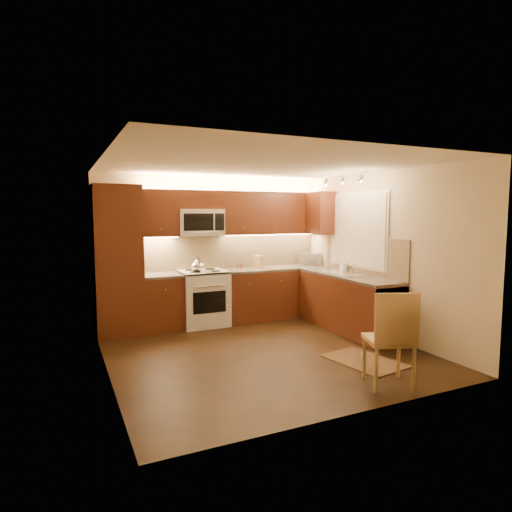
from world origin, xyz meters
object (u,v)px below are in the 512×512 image
knife_block (259,262)px  dining_chair (389,338)px  kettle (197,265)px  soap_bottle (343,265)px  stove (203,298)px  sink (343,269)px  toaster_oven (309,259)px  microwave (200,222)px

knife_block → dining_chair: size_ratio=0.21×
kettle → soap_bottle: size_ratio=1.31×
dining_chair → stove: bearing=128.8°
sink → knife_block: 1.53m
toaster_oven → dining_chair: (-1.07, -3.35, -0.49)m
kettle → sink: bearing=-42.6°
soap_bottle → dining_chair: soap_bottle is taller
soap_bottle → dining_chair: 2.72m
toaster_oven → dining_chair: size_ratio=0.36×
kettle → toaster_oven: 2.25m
toaster_oven → dining_chair: bearing=-99.2°
dining_chair → sink: bearing=87.1°
stove → toaster_oven: 2.19m
stove → toaster_oven: bearing=2.1°
knife_block → stove: bearing=162.9°
sink → toaster_oven: 1.21m
microwave → soap_bottle: bearing=-24.2°
knife_block → toaster_oven: bearing=-22.5°
stove → knife_block: 1.21m
stove → knife_block: (1.07, 0.09, 0.55)m
stove → sink: size_ratio=1.07×
toaster_oven → microwave: bearing=-172.9°
soap_bottle → dining_chair: (-1.16, -2.41, -0.46)m
dining_chair → soap_bottle: bearing=85.5°
knife_block → dining_chair: knife_block is taller
stove → microwave: microwave is taller
microwave → toaster_oven: 2.23m
soap_bottle → sink: bearing=-130.2°
sink → soap_bottle: (0.20, 0.27, 0.02)m
kettle → microwave: bearing=44.7°
stove → microwave: bearing=90.0°
kettle → dining_chair: kettle is taller
stove → kettle: (-0.13, -0.09, 0.58)m
toaster_oven → dining_chair: toaster_oven is taller
toaster_oven → kettle: bearing=-167.0°
sink → dining_chair: 2.39m
kettle → soap_bottle: (2.33, -0.76, -0.05)m
kettle → knife_block: (1.20, 0.18, -0.03)m
knife_block → soap_bottle: (1.13, -0.95, -0.02)m
sink → toaster_oven: size_ratio=2.23×
dining_chair → knife_block: bearing=110.6°
sink → kettle: size_ratio=3.57×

